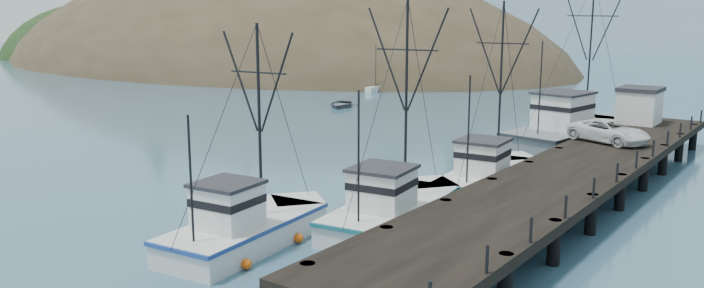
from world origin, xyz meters
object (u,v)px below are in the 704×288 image
object	(u,v)px
pickup_truck	(609,131)
motorboat	(341,107)
trawler_far	(491,175)
trawler_mid	(249,227)
pier_shed	(639,105)
trawler_near	(396,208)
pier	(573,173)
work_vessel	(575,133)

from	to	relation	value
pickup_truck	motorboat	xyz separation A→B (m)	(-32.88, 14.06, -2.75)
pickup_truck	motorboat	bearing A→B (deg)	86.84
trawler_far	pickup_truck	bearing A→B (deg)	63.07
trawler_mid	pier_shed	world-z (taller)	trawler_mid
trawler_near	pickup_truck	distance (m)	18.73
pier	trawler_mid	size ratio (longest dim) A/B	4.20
pier	trawler_near	distance (m)	10.93
work_vessel	pier	bearing A→B (deg)	-72.01
pickup_truck	motorboat	world-z (taller)	pickup_truck
trawler_far	work_vessel	bearing A→B (deg)	89.98
pier	work_vessel	xyz separation A→B (m)	(-4.97, 15.31, -0.46)
work_vessel	pickup_truck	xyz separation A→B (m)	(4.36, -6.63, 1.52)
pier	pickup_truck	size ratio (longest dim) A/B	8.14
trawler_near	pier_shed	bearing A→B (deg)	79.99
trawler_mid	pier_shed	xyz separation A→B (m)	(8.60, 33.77, 2.60)
motorboat	trawler_mid	bearing A→B (deg)	-80.70
trawler_near	trawler_mid	world-z (taller)	trawler_near
trawler_near	pickup_truck	world-z (taller)	trawler_near
pier_shed	pickup_truck	xyz separation A→B (m)	(0.42, -9.32, -0.67)
work_vessel	motorboat	world-z (taller)	work_vessel
trawler_near	trawler_far	xyz separation A→B (m)	(0.86, 9.30, 0.00)
trawler_far	trawler_near	bearing A→B (deg)	-95.29
trawler_near	motorboat	distance (m)	42.26
trawler_mid	work_vessel	size ratio (longest dim) A/B	0.65
trawler_near	work_vessel	xyz separation A→B (m)	(0.87, 24.51, 0.41)
trawler_mid	trawler_far	xyz separation A→B (m)	(4.66, 15.86, 0.00)
motorboat	pickup_truck	bearing A→B (deg)	-45.63
trawler_far	pier_shed	xyz separation A→B (m)	(3.94, 17.90, 2.60)
work_vessel	pickup_truck	bearing A→B (deg)	-56.69
trawler_mid	motorboat	world-z (taller)	trawler_mid
pier_shed	motorboat	size ratio (longest dim) A/B	0.66
pickup_truck	work_vessel	bearing A→B (deg)	53.30
trawler_near	trawler_mid	xyz separation A→B (m)	(-3.80, -6.56, -0.00)
pier_shed	pickup_truck	size ratio (longest dim) A/B	0.59
trawler_mid	motorboat	distance (m)	45.30
trawler_far	motorboat	distance (m)	36.42
pier	motorboat	bearing A→B (deg)	145.83
pier_shed	pickup_truck	bearing A→B (deg)	-87.42
trawler_mid	work_vessel	distance (m)	31.42
trawler_far	work_vessel	distance (m)	15.22
trawler_near	motorboat	world-z (taller)	trawler_near
pier_shed	motorboat	world-z (taller)	pier_shed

